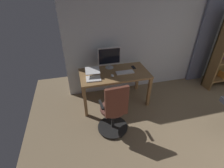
# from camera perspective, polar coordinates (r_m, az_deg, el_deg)

# --- Properties ---
(back_room_partition) EXTENTS (5.74, 0.10, 2.57)m
(back_room_partition) POSITION_cam_1_polar(r_m,az_deg,el_deg) (4.45, 24.30, 16.01)
(back_room_partition) COLOR silver
(back_room_partition) RESTS_ON ground
(curtain_right_panel) EXTENTS (0.48, 0.06, 2.39)m
(curtain_right_panel) POSITION_cam_1_polar(r_m,az_deg,el_deg) (4.74, 30.23, 14.22)
(curtain_right_panel) COLOR slate
(curtain_right_panel) RESTS_ON ground
(desk) EXTENTS (1.43, 0.75, 0.73)m
(desk) POSITION_cam_1_polar(r_m,az_deg,el_deg) (3.44, 0.84, 2.66)
(desk) COLOR olive
(desk) RESTS_ON ground
(office_chair) EXTENTS (0.56, 0.56, 1.06)m
(office_chair) POSITION_cam_1_polar(r_m,az_deg,el_deg) (2.80, 0.71, -9.72)
(office_chair) COLOR black
(office_chair) RESTS_ON ground
(computer_monitor) EXTENTS (0.49, 0.18, 0.46)m
(computer_monitor) POSITION_cam_1_polar(r_m,az_deg,el_deg) (3.49, -0.96, 9.52)
(computer_monitor) COLOR #B7BCC1
(computer_monitor) RESTS_ON desk
(computer_keyboard) EXTENTS (0.37, 0.14, 0.02)m
(computer_keyboard) POSITION_cam_1_polar(r_m,az_deg,el_deg) (3.39, 4.57, 4.11)
(computer_keyboard) COLOR white
(computer_keyboard) RESTS_ON desk
(laptop) EXTENTS (0.30, 0.36, 0.16)m
(laptop) POSITION_cam_1_polar(r_m,az_deg,el_deg) (3.20, -6.65, 2.95)
(laptop) COLOR white
(laptop) RESTS_ON desk
(computer_mouse) EXTENTS (0.06, 0.10, 0.04)m
(computer_mouse) POSITION_cam_1_polar(r_m,az_deg,el_deg) (3.25, 0.08, 2.99)
(computer_mouse) COLOR white
(computer_mouse) RESTS_ON desk
(cell_phone_by_monitor) EXTENTS (0.10, 0.16, 0.01)m
(cell_phone_by_monitor) POSITION_cam_1_polar(r_m,az_deg,el_deg) (3.44, -5.46, 4.32)
(cell_phone_by_monitor) COLOR black
(cell_phone_by_monitor) RESTS_ON desk
(cell_phone_face_up) EXTENTS (0.07, 0.14, 0.01)m
(cell_phone_face_up) POSITION_cam_1_polar(r_m,az_deg,el_deg) (3.63, 7.53, 5.84)
(cell_phone_face_up) COLOR black
(cell_phone_face_up) RESTS_ON desk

